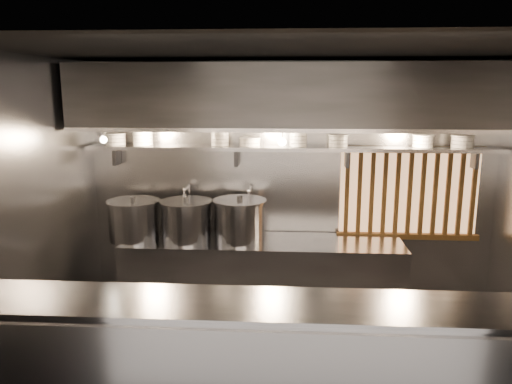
# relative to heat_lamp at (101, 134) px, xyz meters

# --- Properties ---
(floor) EXTENTS (4.50, 4.50, 0.00)m
(floor) POSITION_rel_heat_lamp_xyz_m (1.90, -0.85, -2.07)
(floor) COLOR black
(floor) RESTS_ON ground
(ceiling) EXTENTS (4.50, 4.50, 0.00)m
(ceiling) POSITION_rel_heat_lamp_xyz_m (1.90, -0.85, 0.73)
(ceiling) COLOR black
(ceiling) RESTS_ON wall_back
(wall_back) EXTENTS (4.50, 0.00, 4.50)m
(wall_back) POSITION_rel_heat_lamp_xyz_m (1.90, 0.65, -0.67)
(wall_back) COLOR gray
(wall_back) RESTS_ON floor
(wall_left) EXTENTS (0.00, 3.00, 3.00)m
(wall_left) POSITION_rel_heat_lamp_xyz_m (-0.35, -0.85, -0.67)
(wall_left) COLOR gray
(wall_left) RESTS_ON floor
(serving_counter) EXTENTS (4.50, 0.56, 1.13)m
(serving_counter) POSITION_rel_heat_lamp_xyz_m (1.90, -1.81, -1.50)
(serving_counter) COLOR #9B9BA0
(serving_counter) RESTS_ON floor
(cooking_bench) EXTENTS (3.00, 0.70, 0.90)m
(cooking_bench) POSITION_rel_heat_lamp_xyz_m (1.60, 0.28, -1.62)
(cooking_bench) COLOR #9B9BA0
(cooking_bench) RESTS_ON floor
(bowl_shelf) EXTENTS (4.40, 0.34, 0.04)m
(bowl_shelf) POSITION_rel_heat_lamp_xyz_m (1.90, 0.47, -0.19)
(bowl_shelf) COLOR #9B9BA0
(bowl_shelf) RESTS_ON wall_back
(exhaust_hood) EXTENTS (4.40, 0.81, 0.65)m
(exhaust_hood) POSITION_rel_heat_lamp_xyz_m (1.90, 0.25, 0.36)
(exhaust_hood) COLOR #2D2D30
(exhaust_hood) RESTS_ON ceiling
(wood_screen) EXTENTS (1.56, 0.09, 1.04)m
(wood_screen) POSITION_rel_heat_lamp_xyz_m (3.20, 0.60, -0.69)
(wood_screen) COLOR #FFB572
(wood_screen) RESTS_ON wall_back
(faucet_left) EXTENTS (0.04, 0.30, 0.50)m
(faucet_left) POSITION_rel_heat_lamp_xyz_m (0.75, 0.52, -0.76)
(faucet_left) COLOR silver
(faucet_left) RESTS_ON wall_back
(faucet_right) EXTENTS (0.04, 0.30, 0.50)m
(faucet_right) POSITION_rel_heat_lamp_xyz_m (1.45, 0.52, -0.76)
(faucet_right) COLOR silver
(faucet_right) RESTS_ON wall_back
(heat_lamp) EXTENTS (0.25, 0.35, 0.20)m
(heat_lamp) POSITION_rel_heat_lamp_xyz_m (0.00, 0.00, 0.00)
(heat_lamp) COLOR #9B9BA0
(heat_lamp) RESTS_ON exhaust_hood
(pendant_bulb) EXTENTS (0.09, 0.09, 0.19)m
(pendant_bulb) POSITION_rel_heat_lamp_xyz_m (1.80, 0.35, -0.11)
(pendant_bulb) COLOR #2D2D30
(pendant_bulb) RESTS_ON exhaust_hood
(stock_pot_left) EXTENTS (0.59, 0.59, 0.47)m
(stock_pot_left) POSITION_rel_heat_lamp_xyz_m (0.21, 0.24, -0.95)
(stock_pot_left) COLOR #9B9BA0
(stock_pot_left) RESTS_ON cooking_bench
(stock_pot_mid) EXTENTS (0.72, 0.72, 0.48)m
(stock_pot_mid) POSITION_rel_heat_lamp_xyz_m (0.78, 0.25, -0.95)
(stock_pot_mid) COLOR #9B9BA0
(stock_pot_mid) RESTS_ON cooking_bench
(stock_pot_right) EXTENTS (0.64, 0.64, 0.49)m
(stock_pot_right) POSITION_rel_heat_lamp_xyz_m (1.36, 0.26, -0.94)
(stock_pot_right) COLOR #9B9BA0
(stock_pot_right) RESTS_ON cooking_bench
(bowl_stack_0) EXTENTS (0.23, 0.23, 0.13)m
(bowl_stack_0) POSITION_rel_heat_lamp_xyz_m (-0.03, 0.47, -0.10)
(bowl_stack_0) COLOR white
(bowl_stack_0) RESTS_ON bowl_shelf
(bowl_stack_1) EXTENTS (0.23, 0.23, 0.17)m
(bowl_stack_1) POSITION_rel_heat_lamp_xyz_m (0.28, 0.47, -0.08)
(bowl_stack_1) COLOR white
(bowl_stack_1) RESTS_ON bowl_shelf
(bowl_stack_2) EXTENTS (0.20, 0.20, 0.17)m
(bowl_stack_2) POSITION_rel_heat_lamp_xyz_m (1.13, 0.47, -0.08)
(bowl_stack_2) COLOR white
(bowl_stack_2) RESTS_ON bowl_shelf
(bowl_stack_3) EXTENTS (0.24, 0.24, 0.09)m
(bowl_stack_3) POSITION_rel_heat_lamp_xyz_m (1.45, 0.47, -0.12)
(bowl_stack_3) COLOR white
(bowl_stack_3) RESTS_ON bowl_shelf
(bowl_stack_4) EXTENTS (0.20, 0.20, 0.17)m
(bowl_stack_4) POSITION_rel_heat_lamp_xyz_m (1.97, 0.47, -0.08)
(bowl_stack_4) COLOR white
(bowl_stack_4) RESTS_ON bowl_shelf
(bowl_stack_5) EXTENTS (0.21, 0.21, 0.13)m
(bowl_stack_5) POSITION_rel_heat_lamp_xyz_m (2.39, 0.47, -0.10)
(bowl_stack_5) COLOR white
(bowl_stack_5) RESTS_ON bowl_shelf
(bowl_stack_6) EXTENTS (0.22, 0.22, 0.13)m
(bowl_stack_6) POSITION_rel_heat_lamp_xyz_m (3.27, 0.47, -0.10)
(bowl_stack_6) COLOR white
(bowl_stack_6) RESTS_ON bowl_shelf
(bowl_stack_7) EXTENTS (0.24, 0.24, 0.13)m
(bowl_stack_7) POSITION_rel_heat_lamp_xyz_m (3.68, 0.47, -0.10)
(bowl_stack_7) COLOR white
(bowl_stack_7) RESTS_ON bowl_shelf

